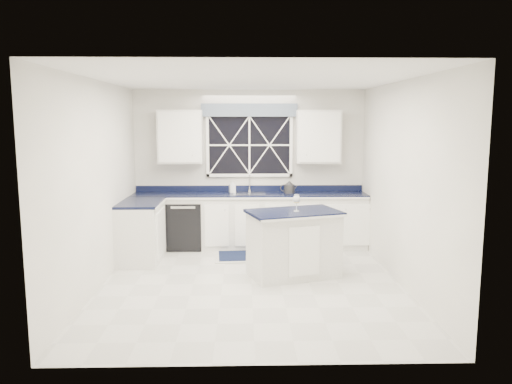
{
  "coord_description": "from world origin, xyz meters",
  "views": [
    {
      "loc": [
        -0.1,
        -6.46,
        2.2
      ],
      "look_at": [
        0.07,
        0.4,
        1.19
      ],
      "focal_mm": 35.0,
      "sensor_mm": 36.0,
      "label": 1
    }
  ],
  "objects_px": {
    "dishwasher": "(186,224)",
    "faucet": "(250,183)",
    "wine_glass": "(297,200)",
    "island": "(294,243)",
    "kettle": "(289,187)",
    "soap_bottle": "(232,186)"
  },
  "relations": [
    {
      "from": "wine_glass",
      "to": "soap_bottle",
      "type": "xyz_separation_m",
      "value": [
        -0.93,
        1.75,
        -0.04
      ]
    },
    {
      "from": "kettle",
      "to": "wine_glass",
      "type": "height_order",
      "value": "wine_glass"
    },
    {
      "from": "faucet",
      "to": "kettle",
      "type": "bearing_deg",
      "value": -14.29
    },
    {
      "from": "kettle",
      "to": "wine_glass",
      "type": "relative_size",
      "value": 1.27
    },
    {
      "from": "faucet",
      "to": "kettle",
      "type": "xyz_separation_m",
      "value": [
        0.67,
        -0.17,
        -0.06
      ]
    },
    {
      "from": "island",
      "to": "faucet",
      "type": "bearing_deg",
      "value": 90.84
    },
    {
      "from": "dishwasher",
      "to": "wine_glass",
      "type": "distance_m",
      "value": 2.47
    },
    {
      "from": "kettle",
      "to": "wine_glass",
      "type": "distance_m",
      "value": 1.66
    },
    {
      "from": "island",
      "to": "soap_bottle",
      "type": "bearing_deg",
      "value": 99.96
    },
    {
      "from": "dishwasher",
      "to": "soap_bottle",
      "type": "distance_m",
      "value": 1.03
    },
    {
      "from": "dishwasher",
      "to": "faucet",
      "type": "height_order",
      "value": "faucet"
    },
    {
      "from": "wine_glass",
      "to": "soap_bottle",
      "type": "distance_m",
      "value": 1.98
    },
    {
      "from": "dishwasher",
      "to": "wine_glass",
      "type": "height_order",
      "value": "wine_glass"
    },
    {
      "from": "faucet",
      "to": "island",
      "type": "height_order",
      "value": "faucet"
    },
    {
      "from": "island",
      "to": "soap_bottle",
      "type": "height_order",
      "value": "soap_bottle"
    },
    {
      "from": "soap_bottle",
      "to": "kettle",
      "type": "bearing_deg",
      "value": -5.53
    },
    {
      "from": "wine_glass",
      "to": "dishwasher",
      "type": "bearing_deg",
      "value": 136.64
    },
    {
      "from": "wine_glass",
      "to": "island",
      "type": "bearing_deg",
      "value": 132.79
    },
    {
      "from": "island",
      "to": "soap_bottle",
      "type": "distance_m",
      "value": 2.02
    },
    {
      "from": "kettle",
      "to": "island",
      "type": "bearing_deg",
      "value": -79.75
    },
    {
      "from": "dishwasher",
      "to": "kettle",
      "type": "height_order",
      "value": "kettle"
    },
    {
      "from": "island",
      "to": "soap_bottle",
      "type": "xyz_separation_m",
      "value": [
        -0.9,
        1.72,
        0.58
      ]
    }
  ]
}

